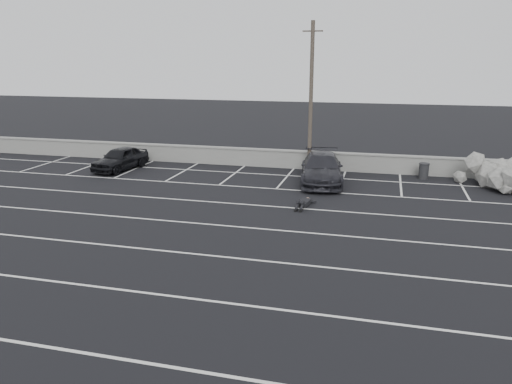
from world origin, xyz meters
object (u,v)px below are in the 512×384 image
(riprap_pile, at_px, (504,179))
(car_left, at_px, (120,158))
(utility_pole, at_px, (311,98))
(car_right, at_px, (322,169))
(person, at_px, (305,200))
(trash_bin, at_px, (424,171))

(riprap_pile, bearing_deg, car_left, -177.81)
(car_left, distance_m, utility_pole, 11.44)
(car_right, distance_m, riprap_pile, 8.96)
(utility_pole, height_order, person, utility_pole)
(utility_pole, distance_m, trash_bin, 7.24)
(car_left, xyz_separation_m, riprap_pile, (20.59, 0.79, -0.16))
(trash_bin, height_order, person, trash_bin)
(car_left, distance_m, trash_bin, 17.01)
(car_left, relative_size, trash_bin, 4.55)
(trash_bin, bearing_deg, car_left, -173.19)
(car_right, bearing_deg, person, -100.15)
(person, bearing_deg, car_left, 165.19)
(car_right, xyz_separation_m, riprap_pile, (8.90, 0.98, -0.24))
(trash_bin, bearing_deg, riprap_pile, -18.35)
(utility_pole, bearing_deg, riprap_pile, -7.81)
(car_right, bearing_deg, riprap_pile, -1.59)
(riprap_pile, xyz_separation_m, person, (-9.07, -5.24, -0.28))
(car_left, height_order, riprap_pile, car_left)
(riprap_pile, bearing_deg, trash_bin, 161.65)
(car_right, bearing_deg, utility_pole, 105.35)
(riprap_pile, bearing_deg, person, -149.96)
(riprap_pile, bearing_deg, utility_pole, 172.19)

